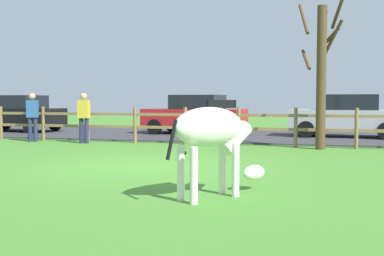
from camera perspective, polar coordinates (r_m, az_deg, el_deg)
The scene contains 11 objects.
ground_plane at distance 10.31m, azimuth -5.01°, elevation -4.53°, with size 60.00×60.00×0.00m, color #47842D.
parking_asphalt at distance 19.24m, azimuth 4.97°, elevation -0.80°, with size 28.00×7.40×0.05m, color #38383D.
paddock_fence at distance 15.20m, azimuth -0.81°, elevation 0.56°, with size 20.66×0.11×1.18m.
bare_tree at distance 14.20m, azimuth 15.08°, elevation 6.54°, with size 1.34×1.32×4.40m.
zebra at distance 6.89m, azimuth 2.54°, elevation -0.70°, with size 1.28×1.68×1.41m.
crow_on_grass at distance 11.33m, azimuth -1.17°, elevation -3.16°, with size 0.21×0.10×0.20m.
parked_car_silver at distance 18.58m, azimuth 17.94°, elevation 1.43°, with size 4.12×2.13×1.56m.
parked_car_red at distance 19.22m, azimuth 0.37°, elevation 1.66°, with size 4.15×2.20×1.56m.
parked_car_black at distance 22.20m, azimuth -19.99°, elevation 1.68°, with size 4.09×2.07×1.56m.
visitor_left_of_tree at distance 16.00m, azimuth -12.71°, elevation 1.46°, with size 0.38×0.25×1.64m.
visitor_right_of_tree at distance 17.12m, azimuth -18.38°, elevation 1.49°, with size 0.41×0.32×1.64m.
Camera 1 is at (3.67, -9.53, 1.41)m, focal length 44.99 mm.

